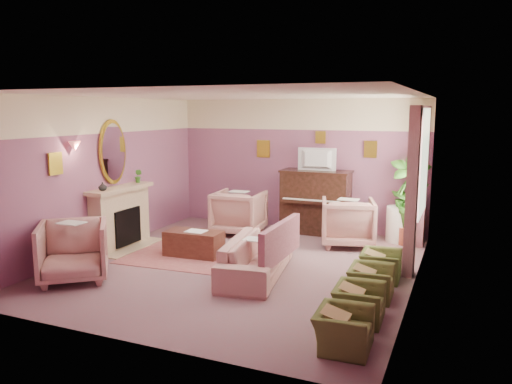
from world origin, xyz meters
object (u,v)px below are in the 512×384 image
at_px(floral_armchair_front, 73,248).
at_px(side_table, 400,224).
at_px(floral_armchair_left, 239,210).
at_px(television, 316,158).
at_px(olive_chair_c, 371,277).
at_px(piano, 316,203).
at_px(olive_chair_d, 381,261).
at_px(coffee_table, 194,243).
at_px(olive_chair_a, 344,323).
at_px(sofa, 256,250).
at_px(olive_chair_b, 359,297).
at_px(floral_armchair_right, 348,220).

distance_m(floral_armchair_front, side_table, 6.04).
bearing_deg(floral_armchair_left, side_table, 11.65).
relative_size(television, side_table, 1.14).
distance_m(floral_armchair_left, olive_chair_c, 4.10).
xyz_separation_m(television, floral_armchair_left, (-1.45, -0.65, -1.10)).
xyz_separation_m(piano, olive_chair_d, (1.75, -2.43, -0.36)).
height_order(coffee_table, floral_armchair_left, floral_armchair_left).
bearing_deg(piano, television, -90.00).
bearing_deg(olive_chair_d, floral_armchair_left, 151.51).
bearing_deg(olive_chair_a, olive_chair_d, 90.00).
xyz_separation_m(sofa, olive_chair_a, (1.82, -1.87, -0.12)).
height_order(olive_chair_b, side_table, side_table).
relative_size(piano, floral_armchair_left, 1.39).
bearing_deg(olive_chair_b, floral_armchair_front, -176.77).
bearing_deg(olive_chair_b, television, 113.48).
height_order(coffee_table, olive_chair_d, olive_chair_d).
bearing_deg(floral_armchair_right, olive_chair_b, -75.02).
xyz_separation_m(sofa, olive_chair_c, (1.82, -0.23, -0.12)).
bearing_deg(sofa, coffee_table, 158.95).
xyz_separation_m(piano, floral_armchair_front, (-2.54, -4.31, -0.15)).
distance_m(piano, floral_armchair_left, 1.62).
distance_m(olive_chair_b, side_table, 4.03).
bearing_deg(coffee_table, olive_chair_d, 0.66).
xyz_separation_m(television, coffee_table, (-1.51, -2.42, -1.38)).
relative_size(sofa, olive_chair_c, 3.03).
height_order(sofa, floral_armchair_right, floral_armchair_right).
relative_size(floral_armchair_left, olive_chair_a, 1.50).
bearing_deg(olive_chair_a, sofa, 134.24).
relative_size(floral_armchair_right, olive_chair_b, 1.50).
relative_size(piano, olive_chair_b, 2.08).
bearing_deg(olive_chair_a, floral_armchair_left, 127.32).
distance_m(coffee_table, sofa, 1.56).
height_order(floral_armchair_left, side_table, floral_armchair_left).
bearing_deg(sofa, olive_chair_a, -45.76).
relative_size(floral_armchair_left, olive_chair_b, 1.50).
distance_m(floral_armchair_left, olive_chair_a, 5.28).
height_order(coffee_table, side_table, side_table).
bearing_deg(sofa, floral_armchair_left, 120.66).
bearing_deg(television, side_table, 0.33).
bearing_deg(olive_chair_c, coffee_table, 166.51).
xyz_separation_m(floral_armchair_right, floral_armchair_front, (-3.39, -3.59, 0.00)).
bearing_deg(floral_armchair_left, olive_chair_d, -28.49).
xyz_separation_m(piano, olive_chair_a, (1.75, -4.89, -0.36)).
relative_size(television, floral_armchair_left, 0.79).
bearing_deg(olive_chair_b, coffee_table, 153.83).
bearing_deg(television, piano, 90.00).
bearing_deg(floral_armchair_front, olive_chair_d, 23.70).
relative_size(floral_armchair_front, olive_chair_a, 1.50).
height_order(piano, television, television).
xyz_separation_m(floral_armchair_left, olive_chair_c, (3.20, -2.56, -0.21)).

